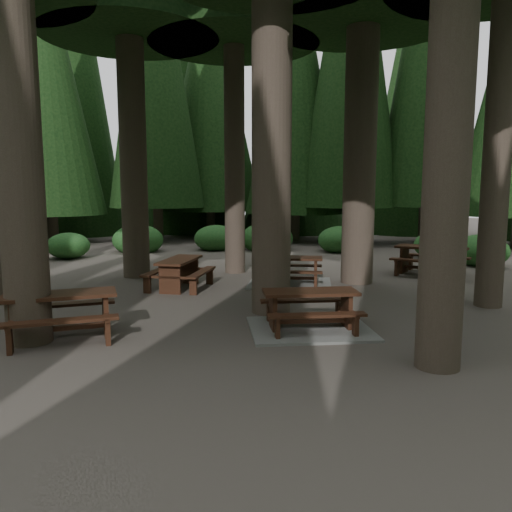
% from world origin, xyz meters
% --- Properties ---
extents(ground, '(80.00, 80.00, 0.00)m').
position_xyz_m(ground, '(0.00, 0.00, 0.00)').
color(ground, '#504741').
rests_on(ground, ground).
extents(picnic_table_a, '(2.78, 2.55, 0.77)m').
position_xyz_m(picnic_table_a, '(1.84, -1.02, 0.26)').
color(picnic_table_a, gray).
rests_on(picnic_table_a, ground).
extents(picnic_table_b, '(1.62, 1.96, 0.80)m').
position_xyz_m(picnic_table_b, '(-2.16, 2.08, 0.53)').
color(picnic_table_b, black).
rests_on(picnic_table_b, ground).
extents(picnic_table_c, '(2.54, 2.21, 0.78)m').
position_xyz_m(picnic_table_c, '(0.60, 3.43, 0.26)').
color(picnic_table_c, gray).
rests_on(picnic_table_c, ground).
extents(picnic_table_d, '(2.50, 2.26, 0.89)m').
position_xyz_m(picnic_table_d, '(4.55, 6.04, 0.59)').
color(picnic_table_d, black).
rests_on(picnic_table_d, ground).
extents(picnic_table_e, '(2.45, 2.35, 0.83)m').
position_xyz_m(picnic_table_e, '(-2.38, -2.69, 0.55)').
color(picnic_table_e, black).
rests_on(picnic_table_e, ground).
extents(shrub_ring, '(23.86, 24.64, 1.49)m').
position_xyz_m(shrub_ring, '(0.70, 0.75, 0.40)').
color(shrub_ring, '#1E5925').
rests_on(shrub_ring, ground).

